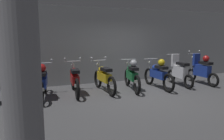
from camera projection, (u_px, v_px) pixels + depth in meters
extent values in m
plane|color=#4C4C4F|center=(142.00, 95.00, 7.06)|extent=(80.00, 80.00, 0.00)
cube|color=#9EA0A3|center=(115.00, 45.00, 9.10)|extent=(16.00, 0.30, 2.99)
torus|color=black|center=(45.00, 83.00, 7.33)|extent=(0.17, 0.66, 0.65)
torus|color=black|center=(42.00, 93.00, 6.08)|extent=(0.17, 0.66, 0.65)
cube|color=#1E389E|center=(43.00, 82.00, 6.68)|extent=(0.33, 0.85, 0.28)
ellipsoid|color=#1E389E|center=(43.00, 74.00, 6.79)|extent=(0.32, 0.47, 0.22)
cube|color=black|center=(42.00, 74.00, 6.46)|extent=(0.31, 0.55, 0.10)
cylinder|color=#B7BABF|center=(43.00, 63.00, 7.12)|extent=(0.56, 0.11, 0.04)
sphere|color=#B7BABF|center=(35.00, 60.00, 7.05)|extent=(0.07, 0.07, 0.07)
sphere|color=#B7BABF|center=(52.00, 60.00, 7.17)|extent=(0.07, 0.07, 0.07)
cylinder|color=#B7BABF|center=(44.00, 74.00, 7.23)|extent=(0.08, 0.17, 0.65)
sphere|color=silver|center=(44.00, 67.00, 7.20)|extent=(0.12, 0.12, 0.12)
cube|color=white|center=(41.00, 90.00, 6.09)|extent=(0.16, 0.03, 0.10)
sphere|color=red|center=(42.00, 68.00, 6.43)|extent=(0.24, 0.24, 0.24)
torus|color=black|center=(73.00, 80.00, 7.79)|extent=(0.15, 0.66, 0.65)
torus|color=black|center=(77.00, 89.00, 6.56)|extent=(0.15, 0.66, 0.65)
cube|color=red|center=(75.00, 79.00, 7.14)|extent=(0.30, 0.85, 0.28)
ellipsoid|color=red|center=(74.00, 71.00, 7.26)|extent=(0.30, 0.46, 0.22)
cube|color=black|center=(75.00, 71.00, 6.93)|extent=(0.29, 0.54, 0.10)
cylinder|color=#B7BABF|center=(73.00, 61.00, 7.59)|extent=(0.56, 0.09, 0.04)
sphere|color=#B7BABF|center=(65.00, 59.00, 7.50)|extent=(0.07, 0.07, 0.07)
sphere|color=#B7BABF|center=(80.00, 58.00, 7.64)|extent=(0.07, 0.07, 0.07)
cylinder|color=#B7BABF|center=(73.00, 72.00, 7.69)|extent=(0.07, 0.16, 0.65)
sphere|color=silver|center=(73.00, 66.00, 7.66)|extent=(0.12, 0.12, 0.12)
cube|color=white|center=(77.00, 86.00, 6.56)|extent=(0.16, 0.03, 0.10)
torus|color=black|center=(98.00, 79.00, 8.07)|extent=(0.12, 0.65, 0.65)
torus|color=black|center=(112.00, 86.00, 6.89)|extent=(0.12, 0.65, 0.65)
cube|color=gold|center=(104.00, 77.00, 7.45)|extent=(0.25, 0.84, 0.28)
ellipsoid|color=gold|center=(103.00, 70.00, 7.56)|extent=(0.28, 0.45, 0.22)
cube|color=black|center=(106.00, 69.00, 7.24)|extent=(0.26, 0.53, 0.10)
cylinder|color=#B7BABF|center=(99.00, 60.00, 7.87)|extent=(0.56, 0.06, 0.04)
sphere|color=#B7BABF|center=(92.00, 58.00, 7.75)|extent=(0.07, 0.07, 0.07)
sphere|color=#B7BABF|center=(105.00, 57.00, 7.95)|extent=(0.07, 0.07, 0.07)
cylinder|color=#B7BABF|center=(98.00, 70.00, 7.97)|extent=(0.06, 0.16, 0.65)
sphere|color=silver|center=(98.00, 64.00, 7.94)|extent=(0.12, 0.12, 0.12)
cube|color=white|center=(111.00, 83.00, 6.90)|extent=(0.16, 0.02, 0.10)
torus|color=black|center=(127.00, 77.00, 8.38)|extent=(0.21, 0.66, 0.65)
torus|color=black|center=(137.00, 85.00, 7.11)|extent=(0.21, 0.66, 0.65)
cube|color=#197238|center=(132.00, 75.00, 7.72)|extent=(0.37, 0.86, 0.28)
ellipsoid|color=#197238|center=(131.00, 69.00, 7.83)|extent=(0.34, 0.48, 0.22)
cube|color=black|center=(133.00, 68.00, 7.50)|extent=(0.33, 0.56, 0.10)
cylinder|color=#B7BABF|center=(128.00, 59.00, 8.17)|extent=(0.56, 0.14, 0.04)
cylinder|color=#B7BABF|center=(128.00, 69.00, 8.28)|extent=(0.08, 0.17, 0.65)
sphere|color=silver|center=(128.00, 63.00, 8.24)|extent=(0.12, 0.12, 0.12)
cube|color=white|center=(137.00, 82.00, 7.12)|extent=(0.16, 0.04, 0.10)
sphere|color=#9EA0A8|center=(133.00, 63.00, 7.47)|extent=(0.24, 0.24, 0.24)
torus|color=black|center=(149.00, 76.00, 8.59)|extent=(0.09, 0.65, 0.65)
torus|color=black|center=(169.00, 83.00, 7.38)|extent=(0.09, 0.65, 0.65)
cube|color=#1E389E|center=(158.00, 74.00, 7.95)|extent=(0.22, 0.83, 0.28)
ellipsoid|color=#1E389E|center=(156.00, 68.00, 8.06)|extent=(0.26, 0.44, 0.22)
cube|color=black|center=(161.00, 67.00, 7.74)|extent=(0.24, 0.52, 0.10)
cylinder|color=#B7BABF|center=(151.00, 59.00, 8.38)|extent=(0.56, 0.04, 0.04)
cylinder|color=#B7BABF|center=(150.00, 68.00, 8.49)|extent=(0.06, 0.16, 0.65)
sphere|color=silver|center=(150.00, 63.00, 8.45)|extent=(0.12, 0.12, 0.12)
cube|color=white|center=(168.00, 80.00, 7.39)|extent=(0.16, 0.01, 0.10)
sphere|color=gold|center=(161.00, 62.00, 7.71)|extent=(0.24, 0.24, 0.24)
torus|color=black|center=(171.00, 76.00, 8.95)|extent=(0.12, 0.53, 0.53)
torus|color=black|center=(189.00, 82.00, 7.87)|extent=(0.12, 0.53, 0.53)
cube|color=silver|center=(180.00, 72.00, 8.37)|extent=(0.26, 0.75, 0.44)
cube|color=silver|center=(175.00, 60.00, 8.63)|extent=(0.29, 0.14, 0.48)
cube|color=black|center=(183.00, 64.00, 8.16)|extent=(0.27, 0.53, 0.10)
cylinder|color=#B7BABF|center=(173.00, 54.00, 8.73)|extent=(0.56, 0.07, 0.04)
cylinder|color=#B7BABF|center=(172.00, 66.00, 8.84)|extent=(0.06, 0.15, 0.85)
sphere|color=silver|center=(173.00, 58.00, 8.79)|extent=(0.12, 0.12, 0.12)
cube|color=white|center=(189.00, 79.00, 7.87)|extent=(0.16, 0.02, 0.10)
torus|color=black|center=(191.00, 75.00, 9.21)|extent=(0.10, 0.53, 0.53)
torus|color=black|center=(213.00, 80.00, 8.16)|extent=(0.10, 0.53, 0.53)
cube|color=#1E389E|center=(202.00, 71.00, 8.64)|extent=(0.24, 0.74, 0.44)
cube|color=#1E389E|center=(196.00, 59.00, 8.89)|extent=(0.28, 0.13, 0.48)
cube|color=black|center=(206.00, 63.00, 8.44)|extent=(0.25, 0.53, 0.10)
cylinder|color=#B7BABF|center=(194.00, 54.00, 8.99)|extent=(0.56, 0.05, 0.04)
sphere|color=#B7BABF|center=(189.00, 51.00, 8.87)|extent=(0.07, 0.07, 0.07)
sphere|color=#B7BABF|center=(199.00, 51.00, 9.07)|extent=(0.07, 0.07, 0.07)
cylinder|color=#B7BABF|center=(193.00, 65.00, 9.10)|extent=(0.06, 0.15, 0.85)
sphere|color=silver|center=(193.00, 57.00, 9.05)|extent=(0.12, 0.12, 0.12)
cube|color=white|center=(213.00, 77.00, 8.16)|extent=(0.16, 0.02, 0.10)
sphere|color=red|center=(206.00, 59.00, 8.42)|extent=(0.24, 0.24, 0.24)
cylinder|color=gray|center=(21.00, 68.00, 2.82)|extent=(0.50, 0.50, 2.99)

